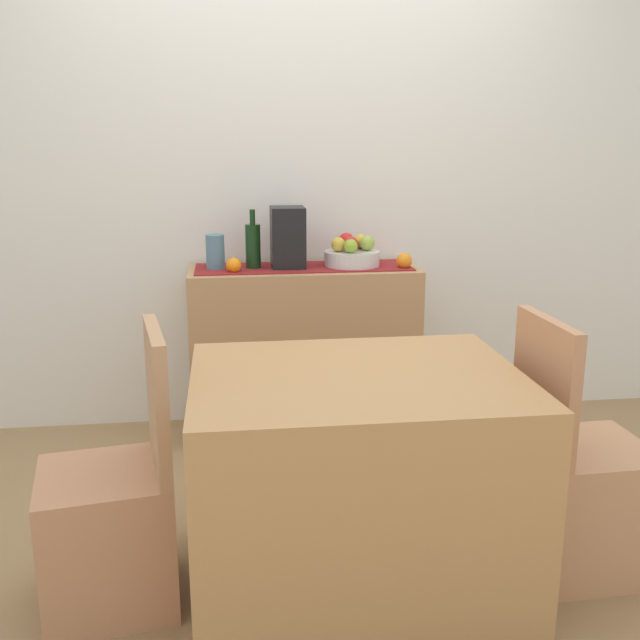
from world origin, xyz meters
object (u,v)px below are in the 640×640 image
object	(u,v)px
fruit_bowl	(352,258)
ceramic_vase	(215,252)
sideboard_console	(304,351)
chair_near_window	(112,525)
dining_table	(356,481)
wine_bottle	(253,246)
chair_by_corner	(580,495)
coffee_maker	(288,238)

from	to	relation	value
fruit_bowl	ceramic_vase	xyz separation A→B (m)	(-0.66, 0.00, 0.04)
sideboard_console	chair_near_window	size ratio (longest dim) A/B	1.23
sideboard_console	fruit_bowl	distance (m)	0.52
ceramic_vase	chair_near_window	xyz separation A→B (m)	(-0.34, -1.32, -0.67)
chair_near_window	fruit_bowl	bearing A→B (deg)	52.91
fruit_bowl	dining_table	world-z (taller)	fruit_bowl
dining_table	chair_near_window	world-z (taller)	chair_near_window
wine_bottle	dining_table	size ratio (longest dim) A/B	0.27
wine_bottle	ceramic_vase	xyz separation A→B (m)	(-0.18, 0.00, -0.03)
wine_bottle	ceramic_vase	world-z (taller)	wine_bottle
sideboard_console	chair_by_corner	size ratio (longest dim) A/B	1.23
fruit_bowl	coffee_maker	bearing A→B (deg)	180.00
fruit_bowl	coffee_maker	size ratio (longest dim) A/B	0.92
chair_by_corner	sideboard_console	bearing A→B (deg)	121.71
dining_table	sideboard_console	bearing A→B (deg)	91.28
wine_bottle	dining_table	distance (m)	1.47
coffee_maker	dining_table	bearing A→B (deg)	-85.51
coffee_maker	ceramic_vase	bearing A→B (deg)	180.00
coffee_maker	chair_by_corner	size ratio (longest dim) A/B	0.33
chair_by_corner	chair_near_window	bearing A→B (deg)	179.88
wine_bottle	coffee_maker	size ratio (longest dim) A/B	0.97
sideboard_console	ceramic_vase	world-z (taller)	ceramic_vase
sideboard_console	wine_bottle	world-z (taller)	wine_bottle
fruit_bowl	wine_bottle	distance (m)	0.48
sideboard_console	coffee_maker	size ratio (longest dim) A/B	3.76
coffee_maker	chair_by_corner	world-z (taller)	coffee_maker
wine_bottle	chair_near_window	world-z (taller)	wine_bottle
sideboard_console	ceramic_vase	xyz separation A→B (m)	(-0.42, 0.00, 0.51)
ceramic_vase	chair_by_corner	world-z (taller)	ceramic_vase
coffee_maker	ceramic_vase	distance (m)	0.35
ceramic_vase	dining_table	size ratio (longest dim) A/B	0.16
coffee_maker	dining_table	distance (m)	1.46
coffee_maker	chair_near_window	bearing A→B (deg)	-117.41
chair_near_window	dining_table	bearing A→B (deg)	-0.20
wine_bottle	chair_near_window	size ratio (longest dim) A/B	0.32
fruit_bowl	chair_near_window	size ratio (longest dim) A/B	0.30
ceramic_vase	fruit_bowl	bearing A→B (deg)	0.00
coffee_maker	sideboard_console	bearing A→B (deg)	0.00
ceramic_vase	chair_by_corner	bearing A→B (deg)	-46.87
sideboard_console	ceramic_vase	bearing A→B (deg)	180.00
dining_table	ceramic_vase	bearing A→B (deg)	108.84
wine_bottle	chair_near_window	distance (m)	1.58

